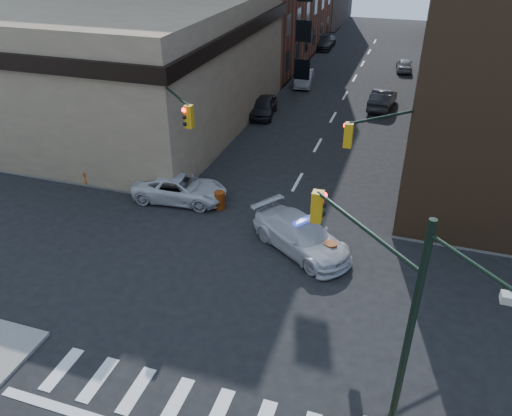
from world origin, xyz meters
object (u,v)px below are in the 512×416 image
Objects in this scene: parked_car_wnear at (263,106)px; pedestrian_a at (155,179)px; barrel_road at (330,253)px; pickup at (180,189)px; barrel_bank at (220,200)px; police_car at (301,235)px; parked_car_enear at (383,99)px; parked_car_wfar at (304,78)px; barricade_nw_a at (168,169)px; pedestrian_b at (131,167)px.

pedestrian_a is (-1.97, -14.71, 0.21)m from parked_car_wnear.
pickup is at bearing 160.16° from barrel_road.
barrel_road reaches higher than barrel_bank.
police_car is at bearing -74.41° from parked_car_wnear.
parked_car_enear reaches higher than pickup.
parked_car_wnear is at bearing -6.19° from pickup.
parked_car_wfar is at bearing 75.43° from parked_car_wnear.
pedestrian_a is 2.03m from barricade_nw_a.
barrel_road is at bearing -77.69° from police_car.
parked_car_wfar is 2.67× the size of pedestrian_a.
parked_car_enear is (1.63, 22.37, -0.00)m from police_car.
parked_car_wfar is 4.03× the size of barrel_road.
barrel_road is 12.33m from barricade_nw_a.
police_car is 22.43m from parked_car_enear.
pickup reaches higher than parked_car_wfar.
pedestrian_a is (-1.67, 0.20, 0.25)m from pickup.
police_car reaches higher than barricade_nw_a.
parked_car_enear is at bearing 67.98° from barricade_nw_a.
parked_car_wnear reaches higher than barrel_road.
barrel_bank is at bearing -99.65° from pickup.
pickup is at bearing -98.26° from parked_car_wnear.
pedestrian_b is (-2.09, 0.97, 0.03)m from pedestrian_a.
pedestrian_a is (-9.34, 2.89, 0.17)m from police_car.
parked_car_wfar is at bearing 91.80° from barricade_nw_a.
parked_car_wfar is 24.16m from pedestrian_a.
parked_car_wnear reaches higher than parked_car_wfar.
pickup is 3.95m from pedestrian_b.
barrel_bank is 4.95m from barricade_nw_a.
pedestrian_b reaches higher than barrel_bank.
parked_car_wnear is at bearing 80.89° from pedestrian_a.
barrel_bank is (2.18, -15.11, -0.26)m from parked_car_wnear.
parked_car_wnear is 2.64× the size of pedestrian_b.
pedestrian_b is (-5.28, -22.98, 0.28)m from parked_car_wfar.
parked_car_wnear is 20.27m from barrel_road.
pedestrian_a is 0.97× the size of pedestrian_b.
barricade_nw_a is (-1.85, 2.20, -0.08)m from pickup.
pedestrian_a reaches higher than parked_car_wfar.
barrel_road is (-0.12, -22.99, -0.26)m from parked_car_enear.
barricade_nw_a is at bearing 150.98° from barrel_bank.
pedestrian_a is at bearing 162.07° from barrel_road.
parked_car_wnear is 14.84m from pedestrian_a.
barricade_nw_a is (-9.51, 4.89, -0.16)m from police_car.
pickup is at bearing -100.76° from parked_car_wfar.
barrel_road is (1.52, -0.62, -0.26)m from police_car.
barrel_bank is at bearing -42.04° from pedestrian_b.
parked_car_wfar is 23.58m from pedestrian_b.
pickup is (-7.66, 2.69, -0.08)m from police_car.
parked_car_wfar is at bearing -25.23° from parked_car_enear.
police_car is at bearing 90.47° from parked_car_enear.
pedestrian_b reaches higher than police_car.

